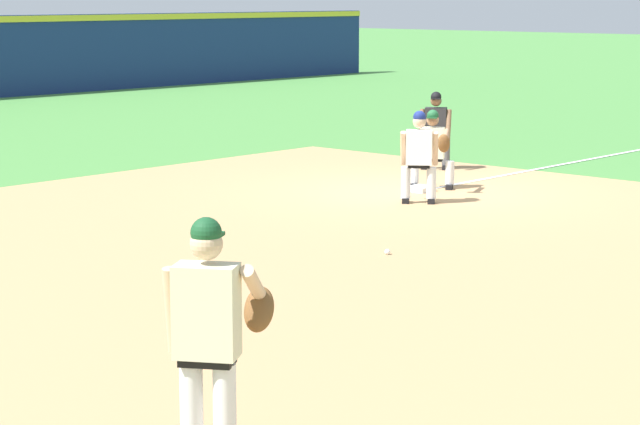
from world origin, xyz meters
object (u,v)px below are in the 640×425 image
at_px(first_base_bag, 420,189).
at_px(baseball, 387,252).
at_px(pitcher, 211,340).
at_px(baserunner, 419,153).
at_px(first_baseman, 433,146).
at_px(umpire, 436,127).

bearing_deg(first_base_bag, baseball, -146.96).
xyz_separation_m(pitcher, baserunner, (10.14, 6.15, -0.27)).
relative_size(first_base_bag, first_baseman, 0.28).
bearing_deg(first_baseman, umpire, 35.95).
relative_size(baseball, pitcher, 0.04).
height_order(baseball, baserunner, baserunner).
bearing_deg(pitcher, first_base_bag, 31.70).
bearing_deg(umpire, baseball, -147.38).
bearing_deg(pitcher, umpire, 31.72).
xyz_separation_m(pitcher, first_baseman, (11.45, 6.86, -0.33)).
relative_size(baserunner, umpire, 1.00).
relative_size(first_base_bag, baseball, 5.14).
bearing_deg(baserunner, first_baseman, 28.52).
xyz_separation_m(first_baseman, umpire, (2.00, 1.45, 0.06)).
distance_m(baseball, pitcher, 7.93).
distance_m(pitcher, baserunner, 11.86).
bearing_deg(first_base_bag, baserunner, -143.79).
height_order(pitcher, umpire, pitcher).
bearing_deg(first_baseman, pitcher, -149.06).
xyz_separation_m(first_base_bag, pitcher, (-11.12, -6.87, 1.01)).
height_order(first_base_bag, umpire, umpire).
distance_m(first_base_bag, pitcher, 13.11).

